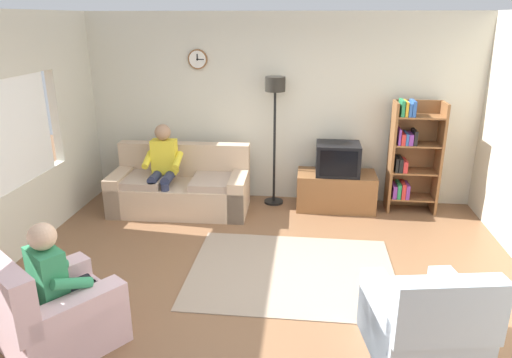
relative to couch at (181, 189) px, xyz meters
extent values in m
plane|color=brown|center=(1.35, -1.95, -0.31)|extent=(12.00, 12.00, 0.00)
cube|color=beige|center=(1.35, 0.71, 1.04)|extent=(6.20, 0.12, 2.70)
cylinder|color=brown|center=(0.17, 0.63, 1.74)|extent=(0.28, 0.03, 0.28)
cylinder|color=white|center=(0.17, 0.61, 1.74)|extent=(0.24, 0.01, 0.24)
cube|color=black|center=(0.17, 0.61, 1.77)|extent=(0.02, 0.01, 0.09)
cube|color=black|center=(0.21, 0.61, 1.74)|extent=(0.11, 0.01, 0.01)
cube|color=beige|center=(-1.51, 0.15, 1.09)|extent=(0.12, 1.10, 1.20)
cube|color=tan|center=(0.00, -0.05, -0.10)|extent=(1.92, 0.89, 0.42)
cube|color=tan|center=(-0.01, 0.31, 0.35)|extent=(1.90, 0.25, 0.48)
cube|color=tan|center=(0.84, -0.03, -0.03)|extent=(0.24, 0.85, 0.56)
cube|color=tan|center=(-0.84, -0.08, -0.03)|extent=(0.24, 0.85, 0.56)
cube|color=tan|center=(0.50, -0.09, 0.16)|extent=(0.62, 0.70, 0.10)
cube|color=tan|center=(-0.50, -0.12, 0.16)|extent=(0.62, 0.70, 0.10)
cube|color=brown|center=(2.19, 0.30, -0.05)|extent=(1.10, 0.56, 0.53)
cube|color=black|center=(2.19, 0.56, -0.02)|extent=(1.10, 0.04, 0.03)
cube|color=black|center=(2.19, 0.28, 0.43)|extent=(0.60, 0.48, 0.44)
cube|color=black|center=(2.19, 0.03, 0.43)|extent=(0.50, 0.01, 0.36)
cube|color=brown|center=(2.93, 0.35, 0.46)|extent=(0.04, 0.36, 1.55)
cube|color=brown|center=(3.57, 0.35, 0.46)|extent=(0.04, 0.36, 1.55)
cube|color=brown|center=(3.25, 0.52, 0.46)|extent=(0.64, 0.02, 1.55)
cube|color=brown|center=(3.25, 0.35, -0.12)|extent=(0.60, 0.34, 0.02)
cube|color=#72338C|center=(3.00, 0.33, -0.02)|extent=(0.05, 0.28, 0.18)
cube|color=#267F4C|center=(3.06, 0.33, 0.00)|extent=(0.05, 0.28, 0.21)
cube|color=red|center=(3.12, 0.33, 0.00)|extent=(0.05, 0.28, 0.21)
cube|color=#72338C|center=(3.18, 0.33, -0.01)|extent=(0.05, 0.28, 0.20)
cube|color=brown|center=(3.25, 0.35, 0.27)|extent=(0.60, 0.34, 0.02)
cube|color=black|center=(3.00, 0.33, 0.38)|extent=(0.04, 0.28, 0.20)
cube|color=black|center=(3.05, 0.33, 0.38)|extent=(0.05, 0.28, 0.19)
cube|color=red|center=(3.11, 0.33, 0.36)|extent=(0.06, 0.28, 0.16)
cube|color=brown|center=(3.25, 0.35, 0.66)|extent=(0.60, 0.34, 0.02)
cube|color=#72338C|center=(2.99, 0.33, 0.78)|extent=(0.03, 0.28, 0.22)
cube|color=red|center=(3.04, 0.33, 0.74)|extent=(0.05, 0.28, 0.15)
cube|color=#2D59A5|center=(3.09, 0.33, 0.75)|extent=(0.03, 0.28, 0.16)
cube|color=#72338C|center=(3.14, 0.33, 0.74)|extent=(0.06, 0.28, 0.15)
cube|color=black|center=(3.20, 0.33, 0.76)|extent=(0.04, 0.28, 0.19)
cube|color=brown|center=(3.25, 0.35, 1.04)|extent=(0.60, 0.34, 0.02)
cube|color=#267F4C|center=(3.00, 0.33, 1.16)|extent=(0.04, 0.28, 0.21)
cube|color=gold|center=(3.05, 0.33, 1.15)|extent=(0.04, 0.28, 0.20)
cube|color=#2D59A5|center=(3.09, 0.33, 1.14)|extent=(0.04, 0.28, 0.17)
cube|color=#2D59A5|center=(3.14, 0.33, 1.16)|extent=(0.05, 0.28, 0.20)
cylinder|color=black|center=(1.30, 0.40, -0.30)|extent=(0.28, 0.28, 0.03)
cylinder|color=black|center=(1.30, 0.40, 0.54)|extent=(0.04, 0.04, 1.70)
cylinder|color=black|center=(1.30, 0.40, 1.44)|extent=(0.28, 0.28, 0.20)
cube|color=beige|center=(-0.23, -2.97, -0.11)|extent=(1.14, 1.15, 0.40)
cube|color=beige|center=(-0.45, -3.27, 0.34)|extent=(0.75, 0.62, 0.50)
cube|color=beige|center=(-0.46, -2.78, -0.03)|extent=(0.64, 0.76, 0.56)
cube|color=beige|center=(0.02, -3.13, -0.03)|extent=(0.64, 0.76, 0.56)
cube|color=#9EADBC|center=(2.73, -2.76, -0.11)|extent=(0.93, 0.97, 0.40)
cube|color=#9EADBC|center=(2.80, -3.12, 0.34)|extent=(0.82, 0.32, 0.50)
cube|color=#9EADBC|center=(2.43, -2.79, -0.03)|extent=(0.34, 0.82, 0.56)
cube|color=#9EADBC|center=(3.02, -2.69, -0.03)|extent=(0.34, 0.82, 0.56)
cube|color=gray|center=(1.65, -1.60, -0.31)|extent=(2.20, 1.70, 0.01)
cube|color=yellow|center=(-0.21, 0.00, 0.47)|extent=(0.35, 0.21, 0.48)
sphere|color=#A37A5B|center=(-0.21, -0.01, 0.82)|extent=(0.22, 0.22, 0.22)
cylinder|color=#2D334C|center=(-0.11, -0.19, 0.23)|extent=(0.14, 0.38, 0.13)
cylinder|color=#2D334C|center=(-0.29, -0.20, 0.23)|extent=(0.14, 0.38, 0.13)
cylinder|color=#2D334C|center=(-0.11, -0.38, -0.05)|extent=(0.11, 0.11, 0.52)
cylinder|color=#2D334C|center=(-0.29, -0.39, -0.05)|extent=(0.11, 0.11, 0.52)
cylinder|color=yellow|center=(0.01, -0.10, 0.45)|extent=(0.10, 0.33, 0.20)
cylinder|color=yellow|center=(-0.41, -0.11, 0.45)|extent=(0.10, 0.33, 0.20)
cube|color=#338C59|center=(-0.26, -3.01, 0.35)|extent=(0.39, 0.36, 0.48)
sphere|color=#D8AD8C|center=(-0.25, -3.00, 0.70)|extent=(0.22, 0.22, 0.22)
cylinder|color=black|center=(-0.22, -2.81, 0.11)|extent=(0.33, 0.38, 0.13)
cylinder|color=black|center=(-0.07, -2.91, 0.11)|extent=(0.33, 0.38, 0.13)
cylinder|color=black|center=(-0.10, -2.65, -0.11)|extent=(0.15, 0.15, 0.40)
cylinder|color=black|center=(0.04, -2.76, -0.11)|extent=(0.15, 0.15, 0.40)
cylinder|color=#338C59|center=(-0.37, -2.81, 0.33)|extent=(0.27, 0.32, 0.20)
cylinder|color=#338C59|center=(-0.03, -3.06, 0.33)|extent=(0.27, 0.32, 0.20)
camera|label=1|loc=(1.77, -6.07, 2.30)|focal=32.86mm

